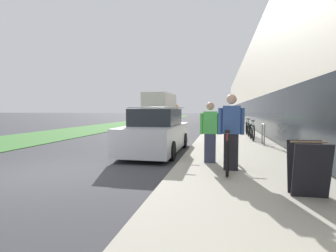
{
  "coord_description": "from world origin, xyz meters",
  "views": [
    {
      "loc": [
        4.22,
        -5.29,
        1.55
      ],
      "look_at": [
        0.63,
        12.35,
        0.42
      ],
      "focal_mm": 28.0,
      "sensor_mm": 36.0,
      "label": 1
    }
  ],
  "objects_px": {
    "bike_rack_hoop": "(263,132)",
    "cruiser_bike_nearest": "(252,132)",
    "person_rider": "(231,132)",
    "person_bystander": "(210,132)",
    "moving_truck": "(162,110)",
    "sandwich_board_sign": "(308,168)",
    "tandem_bicycle": "(226,150)",
    "parked_sedan_curbside": "(157,133)",
    "cruiser_bike_middle": "(248,128)"
  },
  "relations": [
    {
      "from": "tandem_bicycle",
      "to": "parked_sedan_curbside",
      "type": "relative_size",
      "value": 0.62
    },
    {
      "from": "cruiser_bike_middle",
      "to": "moving_truck",
      "type": "xyz_separation_m",
      "value": [
        -7.15,
        10.35,
        1.01
      ]
    },
    {
      "from": "bike_rack_hoop",
      "to": "parked_sedan_curbside",
      "type": "height_order",
      "value": "parked_sedan_curbside"
    },
    {
      "from": "sandwich_board_sign",
      "to": "parked_sedan_curbside",
      "type": "height_order",
      "value": "parked_sedan_curbside"
    },
    {
      "from": "tandem_bicycle",
      "to": "sandwich_board_sign",
      "type": "relative_size",
      "value": 3.1
    },
    {
      "from": "tandem_bicycle",
      "to": "parked_sedan_curbside",
      "type": "bearing_deg",
      "value": 133.86
    },
    {
      "from": "person_bystander",
      "to": "cruiser_bike_middle",
      "type": "distance_m",
      "value": 7.9
    },
    {
      "from": "tandem_bicycle",
      "to": "moving_truck",
      "type": "xyz_separation_m",
      "value": [
        -5.87,
        18.47,
        1.0
      ]
    },
    {
      "from": "cruiser_bike_nearest",
      "to": "cruiser_bike_middle",
      "type": "xyz_separation_m",
      "value": [
        -0.0,
        2.09,
        0.0
      ]
    },
    {
      "from": "cruiser_bike_nearest",
      "to": "parked_sedan_curbside",
      "type": "distance_m",
      "value": 5.1
    },
    {
      "from": "person_rider",
      "to": "sandwich_board_sign",
      "type": "distance_m",
      "value": 2.06
    },
    {
      "from": "bike_rack_hoop",
      "to": "sandwich_board_sign",
      "type": "relative_size",
      "value": 0.94
    },
    {
      "from": "sandwich_board_sign",
      "to": "parked_sedan_curbside",
      "type": "distance_m",
      "value": 5.81
    },
    {
      "from": "cruiser_bike_nearest",
      "to": "person_rider",
      "type": "bearing_deg",
      "value": -100.49
    },
    {
      "from": "person_rider",
      "to": "cruiser_bike_nearest",
      "type": "distance_m",
      "value": 6.52
    },
    {
      "from": "moving_truck",
      "to": "cruiser_bike_middle",
      "type": "bearing_deg",
      "value": -55.37
    },
    {
      "from": "person_rider",
      "to": "parked_sedan_curbside",
      "type": "bearing_deg",
      "value": 131.18
    },
    {
      "from": "sandwich_board_sign",
      "to": "moving_truck",
      "type": "distance_m",
      "value": 21.7
    },
    {
      "from": "bike_rack_hoop",
      "to": "parked_sedan_curbside",
      "type": "xyz_separation_m",
      "value": [
        -3.93,
        -1.94,
        0.07
      ]
    },
    {
      "from": "cruiser_bike_nearest",
      "to": "sandwich_board_sign",
      "type": "bearing_deg",
      "value": -90.06
    },
    {
      "from": "bike_rack_hoop",
      "to": "cruiser_bike_nearest",
      "type": "relative_size",
      "value": 0.49
    },
    {
      "from": "cruiser_bike_nearest",
      "to": "person_bystander",
      "type": "bearing_deg",
      "value": -106.78
    },
    {
      "from": "cruiser_bike_middle",
      "to": "cruiser_bike_nearest",
      "type": "bearing_deg",
      "value": -89.91
    },
    {
      "from": "person_rider",
      "to": "cruiser_bike_middle",
      "type": "relative_size",
      "value": 0.95
    },
    {
      "from": "moving_truck",
      "to": "bike_rack_hoop",
      "type": "bearing_deg",
      "value": -62.19
    },
    {
      "from": "bike_rack_hoop",
      "to": "parked_sedan_curbside",
      "type": "relative_size",
      "value": 0.19
    },
    {
      "from": "tandem_bicycle",
      "to": "cruiser_bike_nearest",
      "type": "relative_size",
      "value": 1.62
    },
    {
      "from": "sandwich_board_sign",
      "to": "moving_truck",
      "type": "bearing_deg",
      "value": 109.24
    },
    {
      "from": "tandem_bicycle",
      "to": "moving_truck",
      "type": "distance_m",
      "value": 19.41
    },
    {
      "from": "cruiser_bike_nearest",
      "to": "tandem_bicycle",
      "type": "bearing_deg",
      "value": -101.96
    },
    {
      "from": "cruiser_bike_middle",
      "to": "parked_sedan_curbside",
      "type": "height_order",
      "value": "parked_sedan_curbside"
    },
    {
      "from": "tandem_bicycle",
      "to": "person_bystander",
      "type": "xyz_separation_m",
      "value": [
        -0.42,
        0.41,
        0.4
      ]
    },
    {
      "from": "person_bystander",
      "to": "bike_rack_hoop",
      "type": "xyz_separation_m",
      "value": [
        1.95,
        4.02,
        -0.29
      ]
    },
    {
      "from": "bike_rack_hoop",
      "to": "tandem_bicycle",
      "type": "bearing_deg",
      "value": -109.03
    },
    {
      "from": "bike_rack_hoop",
      "to": "cruiser_bike_nearest",
      "type": "distance_m",
      "value": 1.62
    },
    {
      "from": "cruiser_bike_middle",
      "to": "person_rider",
      "type": "bearing_deg",
      "value": -97.92
    },
    {
      "from": "bike_rack_hoop",
      "to": "sandwich_board_sign",
      "type": "distance_m",
      "value": 6.44
    },
    {
      "from": "sandwich_board_sign",
      "to": "parked_sedan_curbside",
      "type": "xyz_separation_m",
      "value": [
        -3.67,
        4.5,
        0.13
      ]
    },
    {
      "from": "person_bystander",
      "to": "parked_sedan_curbside",
      "type": "height_order",
      "value": "person_bystander"
    },
    {
      "from": "person_rider",
      "to": "person_bystander",
      "type": "xyz_separation_m",
      "value": [
        -0.51,
        0.77,
        -0.08
      ]
    },
    {
      "from": "person_bystander",
      "to": "moving_truck",
      "type": "relative_size",
      "value": 0.22
    },
    {
      "from": "tandem_bicycle",
      "to": "parked_sedan_curbside",
      "type": "distance_m",
      "value": 3.47
    },
    {
      "from": "sandwich_board_sign",
      "to": "person_bystander",
      "type": "bearing_deg",
      "value": 124.97
    },
    {
      "from": "person_bystander",
      "to": "moving_truck",
      "type": "xyz_separation_m",
      "value": [
        -5.46,
        18.06,
        0.6
      ]
    },
    {
      "from": "person_bystander",
      "to": "sandwich_board_sign",
      "type": "distance_m",
      "value": 2.96
    },
    {
      "from": "person_bystander",
      "to": "parked_sedan_curbside",
      "type": "relative_size",
      "value": 0.35
    },
    {
      "from": "sandwich_board_sign",
      "to": "cruiser_bike_middle",
      "type": "bearing_deg",
      "value": 89.97
    },
    {
      "from": "person_bystander",
      "to": "sandwich_board_sign",
      "type": "height_order",
      "value": "person_bystander"
    },
    {
      "from": "parked_sedan_curbside",
      "to": "sandwich_board_sign",
      "type": "bearing_deg",
      "value": -50.76
    },
    {
      "from": "cruiser_bike_middle",
      "to": "moving_truck",
      "type": "height_order",
      "value": "moving_truck"
    }
  ]
}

